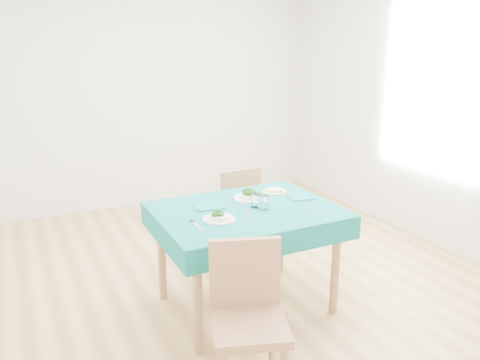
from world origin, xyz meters
name	(u,v)px	position (x,y,z in m)	size (l,w,h in m)	color
room_shell	(240,116)	(0.00, 0.00, 1.35)	(4.02, 4.52, 2.73)	#9F7842
table	(246,258)	(-0.14, -0.39, 0.38)	(1.24, 0.95, 0.76)	#096662
chair_near	(249,315)	(-0.55, -1.21, 0.49)	(0.40, 0.43, 0.99)	#956846
chair_far	(231,205)	(0.14, 0.46, 0.48)	(0.38, 0.42, 0.96)	#956846
bowl_near	(219,215)	(-0.40, -0.50, 0.79)	(0.21, 0.21, 0.07)	white
bowl_far	(249,194)	(-0.02, -0.20, 0.79)	(0.24, 0.24, 0.07)	white
fork_near	(197,226)	(-0.57, -0.53, 0.76)	(0.03, 0.20, 0.00)	silver
knife_near	(248,216)	(-0.20, -0.53, 0.76)	(0.02, 0.20, 0.00)	silver
fork_far	(238,202)	(-0.13, -0.23, 0.76)	(0.02, 0.18, 0.00)	silver
knife_far	(300,198)	(0.32, -0.36, 0.76)	(0.02, 0.22, 0.00)	silver
napkin_near	(209,207)	(-0.37, -0.25, 0.76)	(0.20, 0.14, 0.01)	#0D716C
napkin_far	(301,198)	(0.33, -0.36, 0.76)	(0.18, 0.12, 0.01)	#0D716C
tumbler_center	(256,200)	(-0.06, -0.38, 0.81)	(0.07, 0.07, 0.09)	white
tumbler_side	(264,202)	(-0.04, -0.45, 0.81)	(0.08, 0.08, 0.10)	white
side_plate	(274,191)	(0.23, -0.14, 0.76)	(0.19, 0.19, 0.01)	#C9D467
bread_slice	(274,190)	(0.23, -0.14, 0.77)	(0.10, 0.10, 0.02)	beige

